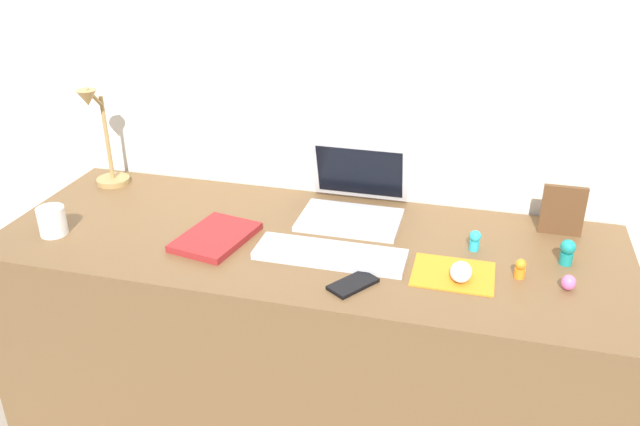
% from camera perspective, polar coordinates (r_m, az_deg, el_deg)
% --- Properties ---
extents(back_wall, '(2.99, 0.05, 1.50)m').
position_cam_1_polar(back_wall, '(2.18, 1.54, 2.27)').
color(back_wall, silver).
rests_on(back_wall, ground_plane).
extents(desk, '(1.79, 0.66, 0.74)m').
position_cam_1_polar(desk, '(2.07, -1.01, -11.42)').
color(desk, brown).
rests_on(desk, ground_plane).
extents(laptop, '(0.30, 0.28, 0.21)m').
position_cam_1_polar(laptop, '(2.00, 3.02, 1.32)').
color(laptop, silver).
rests_on(laptop, desk).
extents(keyboard, '(0.41, 0.13, 0.02)m').
position_cam_1_polar(keyboard, '(1.77, 0.90, -3.65)').
color(keyboard, silver).
rests_on(keyboard, desk).
extents(mousepad, '(0.21, 0.17, 0.00)m').
position_cam_1_polar(mousepad, '(1.73, 11.56, -5.24)').
color(mousepad, orange).
rests_on(mousepad, desk).
extents(mouse, '(0.06, 0.10, 0.03)m').
position_cam_1_polar(mouse, '(1.71, 12.23, -5.04)').
color(mouse, silver).
rests_on(mouse, mousepad).
extents(cell_phone, '(0.13, 0.14, 0.01)m').
position_cam_1_polar(cell_phone, '(1.65, 2.90, -6.22)').
color(cell_phone, black).
rests_on(cell_phone, desk).
extents(desk_lamp, '(0.11, 0.16, 0.35)m').
position_cam_1_polar(desk_lamp, '(2.26, -18.54, 6.03)').
color(desk_lamp, '#A5844C').
rests_on(desk_lamp, desk).
extents(notebook_pad, '(0.21, 0.27, 0.02)m').
position_cam_1_polar(notebook_pad, '(1.88, -9.10, -2.09)').
color(notebook_pad, maroon).
rests_on(notebook_pad, desk).
extents(picture_frame, '(0.12, 0.02, 0.15)m').
position_cam_1_polar(picture_frame, '(1.99, 20.45, 0.21)').
color(picture_frame, brown).
rests_on(picture_frame, desk).
extents(coffee_mug, '(0.08, 0.08, 0.08)m').
position_cam_1_polar(coffee_mug, '(2.03, -22.37, -0.65)').
color(coffee_mug, white).
rests_on(coffee_mug, desk).
extents(toy_figurine_teal, '(0.04, 0.04, 0.07)m').
position_cam_1_polar(toy_figurine_teal, '(1.85, 20.81, -3.14)').
color(toy_figurine_teal, teal).
rests_on(toy_figurine_teal, desk).
extents(toy_figurine_cyan, '(0.03, 0.03, 0.06)m').
position_cam_1_polar(toy_figurine_cyan, '(1.85, 13.38, -2.28)').
color(toy_figurine_cyan, '#28B7CC').
rests_on(toy_figurine_cyan, desk).
extents(toy_figurine_pink, '(0.04, 0.04, 0.04)m').
position_cam_1_polar(toy_figurine_pink, '(1.74, 20.90, -5.70)').
color(toy_figurine_pink, pink).
rests_on(toy_figurine_pink, desk).
extents(toy_figurine_orange, '(0.03, 0.03, 0.05)m').
position_cam_1_polar(toy_figurine_orange, '(1.75, 17.10, -4.65)').
color(toy_figurine_orange, orange).
rests_on(toy_figurine_orange, desk).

